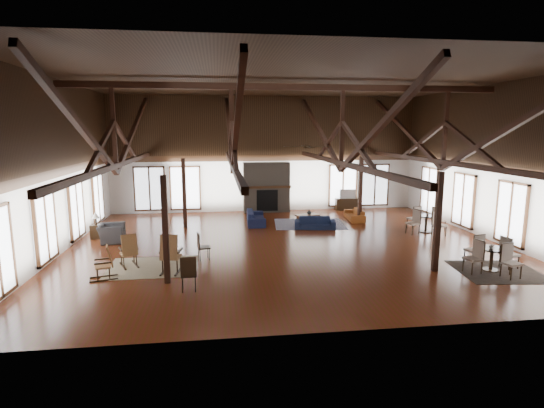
{
  "coord_description": "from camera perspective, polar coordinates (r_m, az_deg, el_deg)",
  "views": [
    {
      "loc": [
        -2.54,
        -15.2,
        4.25
      ],
      "look_at": [
        -0.44,
        1.0,
        1.4
      ],
      "focal_mm": 28.0,
      "sensor_mm": 36.0,
      "label": 1
    }
  ],
  "objects": [
    {
      "name": "sofa_navy_left",
      "position": [
        19.52,
        -2.18,
        -1.79
      ],
      "size": [
        2.06,
        0.88,
        0.59
      ],
      "primitive_type": "imported",
      "rotation": [
        0.0,
        0.0,
        1.53
      ],
      "color": "#141939",
      "rests_on": "floor"
    },
    {
      "name": "post_grid",
      "position": [
        15.65,
        2.07,
        -0.13
      ],
      "size": [
        8.16,
        7.16,
        3.05
      ],
      "color": "black",
      "rests_on": "floor"
    },
    {
      "name": "cafe_table_far",
      "position": [
        18.98,
        20.02,
        -2.1
      ],
      "size": [
        1.96,
        1.96,
        1.0
      ],
      "rotation": [
        0.0,
        0.0,
        0.31
      ],
      "color": "black",
      "rests_on": "floor"
    },
    {
      "name": "wall_back",
      "position": [
        22.38,
        -0.86,
        6.69
      ],
      "size": [
        16.0,
        0.02,
        6.0
      ],
      "primitive_type": "cube",
      "color": "white",
      "rests_on": "floor"
    },
    {
      "name": "vase",
      "position": [
        19.68,
        5.03,
        -1.09
      ],
      "size": [
        0.24,
        0.24,
        0.21
      ],
      "primitive_type": "imported",
      "rotation": [
        0.0,
        0.0,
        -0.2
      ],
      "color": "#B2B2B2",
      "rests_on": "coffee_table"
    },
    {
      "name": "side_chair_b",
      "position": [
        11.57,
        -11.16,
        -8.85
      ],
      "size": [
        0.44,
        0.44,
        0.98
      ],
      "rotation": [
        0.0,
        0.0,
        0.06
      ],
      "color": "black",
      "rests_on": "floor"
    },
    {
      "name": "rocking_chair_c",
      "position": [
        13.24,
        -21.39,
        -7.43
      ],
      "size": [
        0.84,
        0.58,
        0.99
      ],
      "rotation": [
        0.0,
        0.0,
        1.82
      ],
      "color": "olive",
      "rests_on": "floor"
    },
    {
      "name": "side_table_lamp",
      "position": [
        18.25,
        -22.54,
        -3.05
      ],
      "size": [
        0.41,
        0.41,
        1.06
      ],
      "color": "black",
      "rests_on": "floor"
    },
    {
      "name": "coffee_table",
      "position": [
        19.65,
        4.79,
        -1.58
      ],
      "size": [
        1.18,
        0.86,
        0.41
      ],
      "rotation": [
        0.0,
        0.0,
        0.35
      ],
      "color": "brown",
      "rests_on": "floor"
    },
    {
      "name": "rug_tan",
      "position": [
        13.98,
        -15.7,
        -8.15
      ],
      "size": [
        2.77,
        2.18,
        0.01
      ],
      "primitive_type": "cube",
      "rotation": [
        0.0,
        0.0,
        0.01
      ],
      "color": "tan",
      "rests_on": "floor"
    },
    {
      "name": "rug_navy",
      "position": [
        19.54,
        5.04,
        -2.68
      ],
      "size": [
        3.36,
        2.65,
        0.01
      ],
      "primitive_type": "cube",
      "rotation": [
        0.0,
        0.0,
        -0.1
      ],
      "color": "#1D1B4D",
      "rests_on": "floor"
    },
    {
      "name": "rocking_chair_b",
      "position": [
        13.15,
        -13.53,
        -6.63
      ],
      "size": [
        0.64,
        1.01,
        1.21
      ],
      "rotation": [
        0.0,
        0.0,
        -0.17
      ],
      "color": "olive",
      "rests_on": "floor"
    },
    {
      "name": "rocking_chair_a",
      "position": [
        14.09,
        -18.66,
        -6.06
      ],
      "size": [
        0.73,
        0.93,
        1.07
      ],
      "rotation": [
        0.0,
        0.0,
        0.4
      ],
      "color": "olive",
      "rests_on": "floor"
    },
    {
      "name": "tv_console",
      "position": [
        23.35,
        9.97,
        0.02
      ],
      "size": [
        1.22,
        0.46,
        0.61
      ],
      "primitive_type": "cube",
      "color": "black",
      "rests_on": "floor"
    },
    {
      "name": "cup_far",
      "position": [
        18.9,
        20.19,
        -1.33
      ],
      "size": [
        0.15,
        0.15,
        0.09
      ],
      "primitive_type": "imported",
      "rotation": [
        0.0,
        0.0,
        0.32
      ],
      "color": "#B2B2B2",
      "rests_on": "cafe_table_far"
    },
    {
      "name": "side_chair_a",
      "position": [
        14.27,
        -9.51,
        -5.35
      ],
      "size": [
        0.45,
        0.45,
        0.91
      ],
      "rotation": [
        0.0,
        0.0,
        -1.37
      ],
      "color": "black",
      "rests_on": "floor"
    },
    {
      "name": "wall_left",
      "position": [
        16.2,
        -27.13,
        4.39
      ],
      "size": [
        0.02,
        14.0,
        6.0
      ],
      "primitive_type": "cube",
      "color": "white",
      "rests_on": "floor"
    },
    {
      "name": "sofa_navy_front",
      "position": [
        18.62,
        5.79,
        -2.54
      ],
      "size": [
        1.86,
        0.98,
        0.51
      ],
      "primitive_type": "imported",
      "rotation": [
        0.0,
        0.0,
        -0.17
      ],
      "color": "#141D39",
      "rests_on": "floor"
    },
    {
      "name": "wall_right",
      "position": [
        18.54,
        27.4,
        4.93
      ],
      "size": [
        0.02,
        14.0,
        6.0
      ],
      "primitive_type": "cube",
      "color": "white",
      "rests_on": "floor"
    },
    {
      "name": "roof_truss",
      "position": [
        15.42,
        2.13,
        9.07
      ],
      "size": [
        15.6,
        14.07,
        3.14
      ],
      "color": "black",
      "rests_on": "wall_back"
    },
    {
      "name": "fireplace",
      "position": [
        22.22,
        -0.75,
        2.24
      ],
      "size": [
        2.5,
        0.69,
        2.6
      ],
      "color": "#685D4F",
      "rests_on": "floor"
    },
    {
      "name": "wall_front",
      "position": [
        8.68,
        9.73,
        1.48
      ],
      "size": [
        16.0,
        0.02,
        6.0
      ],
      "primitive_type": "cube",
      "color": "white",
      "rests_on": "floor"
    },
    {
      "name": "cafe_table_near",
      "position": [
        14.66,
        27.45,
        -6.09
      ],
      "size": [
        1.94,
        1.94,
        0.99
      ],
      "rotation": [
        0.0,
        0.0,
        0.2
      ],
      "color": "black",
      "rests_on": "floor"
    },
    {
      "name": "floor",
      "position": [
        15.99,
        2.04,
        -5.52
      ],
      "size": [
        16.0,
        16.0,
        0.0
      ],
      "primitive_type": "plane",
      "color": "#571F12",
      "rests_on": "ground"
    },
    {
      "name": "cup_near",
      "position": [
        14.5,
        27.39,
        -5.15
      ],
      "size": [
        0.14,
        0.14,
        0.1
      ],
      "primitive_type": "imported",
      "rotation": [
        0.0,
        0.0,
        0.19
      ],
      "color": "#B2B2B2",
      "rests_on": "cafe_table_near"
    },
    {
      "name": "ceiling_fan",
      "position": [
        14.53,
        4.74,
        7.83
      ],
      "size": [
        1.6,
        1.6,
        0.75
      ],
      "color": "black",
      "rests_on": "roof_truss"
    },
    {
      "name": "rug_dark",
      "position": [
        14.77,
        28.13,
        -8.0
      ],
      "size": [
        2.64,
        2.45,
        0.01
      ],
      "primitive_type": "cube",
      "rotation": [
        0.0,
        0.0,
        -0.12
      ],
      "color": "black",
      "rests_on": "floor"
    },
    {
      "name": "sofa_orange",
      "position": [
        20.73,
        11.04,
        -1.4
      ],
      "size": [
        1.8,
        0.83,
        0.51
      ],
      "primitive_type": "imported",
      "rotation": [
        0.0,
        0.0,
        -1.66
      ],
      "color": "brown",
      "rests_on": "floor"
    },
    {
      "name": "television",
      "position": [
        23.28,
        10.11,
        1.36
      ],
      "size": [
        0.88,
        0.17,
        0.5
      ],
      "primitive_type": "imported",
      "rotation": [
        0.0,
        0.0,
        -0.07
      ],
      "color": "#B2B2B2",
      "rests_on": "tv_console"
    },
    {
      "name": "ceiling",
      "position": [
        15.51,
        2.18,
        16.37
      ],
      "size": [
        16.0,
        14.0,
        0.02
      ],
      "primitive_type": "cube",
      "color": "black",
      "rests_on": "wall_back"
    },
    {
      "name": "armchair",
      "position": [
        17.46,
        -20.76,
        -3.69
      ],
      "size": [
        1.12,
        1.0,
        0.68
      ],
      "primitive_type": "imported",
      "rotation": [
        0.0,
        0.0,
        1.65
      ],
      "color": "#2D2D2F",
      "rests_on": "floor"
    }
  ]
}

